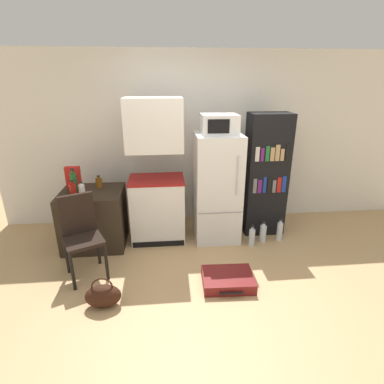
{
  "coord_description": "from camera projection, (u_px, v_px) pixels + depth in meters",
  "views": [
    {
      "loc": [
        -0.5,
        -2.55,
        2.16
      ],
      "look_at": [
        -0.18,
        0.85,
        0.87
      ],
      "focal_mm": 28.0,
      "sensor_mm": 36.0,
      "label": 1
    }
  ],
  "objects": [
    {
      "name": "ground_plane",
      "position": [
        216.0,
        296.0,
        3.18
      ],
      "size": [
        24.0,
        24.0,
        0.0
      ],
      "primitive_type": "plane",
      "color": "tan"
    },
    {
      "name": "wall_back",
      "position": [
        210.0,
        140.0,
        4.6
      ],
      "size": [
        6.4,
        0.1,
        2.56
      ],
      "color": "white",
      "rests_on": "ground_plane"
    },
    {
      "name": "side_table",
      "position": [
        94.0,
        218.0,
        4.07
      ],
      "size": [
        0.81,
        0.71,
        0.77
      ],
      "color": "#2D2319",
      "rests_on": "ground_plane"
    },
    {
      "name": "kitchen_hutch",
      "position": [
        156.0,
        178.0,
        4.05
      ],
      "size": [
        0.75,
        0.55,
        1.95
      ],
      "color": "white",
      "rests_on": "ground_plane"
    },
    {
      "name": "refrigerator",
      "position": [
        217.0,
        188.0,
        4.14
      ],
      "size": [
        0.61,
        0.63,
        1.49
      ],
      "color": "white",
      "rests_on": "ground_plane"
    },
    {
      "name": "microwave",
      "position": [
        219.0,
        124.0,
        3.83
      ],
      "size": [
        0.46,
        0.42,
        0.25
      ],
      "color": "silver",
      "rests_on": "refrigerator"
    },
    {
      "name": "bookshelf",
      "position": [
        266.0,
        175.0,
        4.27
      ],
      "size": [
        0.57,
        0.38,
        1.74
      ],
      "color": "black",
      "rests_on": "ground_plane"
    },
    {
      "name": "bottle_milk_white",
      "position": [
        82.0,
        189.0,
        3.8
      ],
      "size": [
        0.08,
        0.08,
        0.17
      ],
      "color": "white",
      "rests_on": "side_table"
    },
    {
      "name": "bottle_amber_beer",
      "position": [
        99.0,
        182.0,
        4.07
      ],
      "size": [
        0.09,
        0.09,
        0.17
      ],
      "color": "brown",
      "rests_on": "side_table"
    },
    {
      "name": "bottle_green_tall",
      "position": [
        74.0,
        182.0,
        3.88
      ],
      "size": [
        0.08,
        0.08,
        0.31
      ],
      "color": "#1E6028",
      "rests_on": "side_table"
    },
    {
      "name": "bottle_ketchup_red",
      "position": [
        73.0,
        189.0,
        3.76
      ],
      "size": [
        0.08,
        0.08,
        0.21
      ],
      "color": "#AD1914",
      "rests_on": "side_table"
    },
    {
      "name": "cereal_box",
      "position": [
        73.0,
        177.0,
        4.01
      ],
      "size": [
        0.19,
        0.07,
        0.3
      ],
      "color": "red",
      "rests_on": "side_table"
    },
    {
      "name": "chair",
      "position": [
        81.0,
        229.0,
        3.38
      ],
      "size": [
        0.53,
        0.53,
        0.96
      ],
      "rotation": [
        0.0,
        0.0,
        0.44
      ],
      "color": "black",
      "rests_on": "ground_plane"
    },
    {
      "name": "suitcase_large_flat",
      "position": [
        228.0,
        280.0,
        3.34
      ],
      "size": [
        0.58,
        0.47,
        0.12
      ],
      "rotation": [
        0.0,
        0.0,
        -0.04
      ],
      "color": "maroon",
      "rests_on": "ground_plane"
    },
    {
      "name": "handbag",
      "position": [
        103.0,
        296.0,
        3.0
      ],
      "size": [
        0.36,
        0.2,
        0.33
      ],
      "color": "#33190F",
      "rests_on": "ground_plane"
    },
    {
      "name": "water_bottle_front",
      "position": [
        280.0,
        231.0,
        4.24
      ],
      "size": [
        0.08,
        0.08,
        0.33
      ],
      "color": "silver",
      "rests_on": "ground_plane"
    },
    {
      "name": "water_bottle_middle",
      "position": [
        263.0,
        233.0,
        4.21
      ],
      "size": [
        0.09,
        0.09,
        0.31
      ],
      "color": "silver",
      "rests_on": "ground_plane"
    },
    {
      "name": "water_bottle_back",
      "position": [
        252.0,
        237.0,
        4.1
      ],
      "size": [
        0.08,
        0.08,
        0.31
      ],
      "color": "silver",
      "rests_on": "ground_plane"
    }
  ]
}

